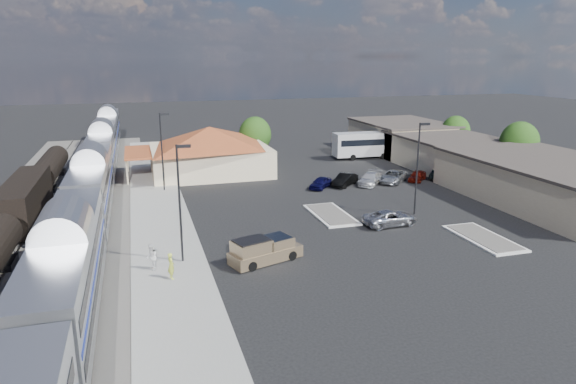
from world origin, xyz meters
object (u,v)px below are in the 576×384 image
object	(u,v)px
station_depot	(209,150)
pickup_truck	(266,250)
suv	(390,218)
coach_bus	(373,143)

from	to	relation	value
station_depot	pickup_truck	xyz separation A→B (m)	(-0.40, -31.46, -2.22)
suv	coach_bus	xyz separation A→B (m)	(12.71, 30.05, 1.56)
station_depot	pickup_truck	size ratio (longest dim) A/B	3.10
station_depot	coach_bus	xyz separation A→B (m)	(25.37, 3.64, -0.86)
coach_bus	pickup_truck	bearing A→B (deg)	145.99
coach_bus	suv	bearing A→B (deg)	159.34
station_depot	pickup_truck	distance (m)	31.55
pickup_truck	suv	distance (m)	14.00
pickup_truck	coach_bus	size ratio (longest dim) A/B	0.48
pickup_truck	suv	size ratio (longest dim) A/B	1.16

